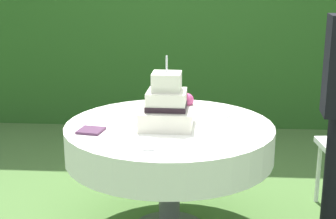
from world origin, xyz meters
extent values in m
cylinder|color=#4C4C51|center=(0.00, 0.00, 0.35)|extent=(0.13, 0.13, 0.69)
cylinder|color=brown|center=(0.00, 0.00, 0.70)|extent=(1.24, 1.24, 0.03)
cylinder|color=white|center=(0.00, 0.00, 0.62)|extent=(1.27, 1.27, 0.21)
cube|color=silver|center=(-0.01, -0.04, 0.78)|extent=(0.32, 0.32, 0.11)
cube|color=silver|center=(-0.01, -0.04, 0.89)|extent=(0.23, 0.23, 0.11)
cube|color=black|center=(-0.01, -0.04, 0.85)|extent=(0.24, 0.24, 0.03)
cube|color=silver|center=(-0.01, -0.04, 1.00)|extent=(0.17, 0.17, 0.11)
sphere|color=#E04C8C|center=(0.10, 0.07, 0.86)|extent=(0.08, 0.08, 0.08)
cylinder|color=silver|center=(-0.01, -0.04, 1.10)|extent=(0.01, 0.01, 0.10)
cylinder|color=white|center=(-0.16, 0.39, 0.73)|extent=(0.11, 0.11, 0.01)
cylinder|color=white|center=(-0.08, -0.43, 0.73)|extent=(0.10, 0.10, 0.01)
cylinder|color=white|center=(0.33, 0.20, 0.73)|extent=(0.10, 0.10, 0.01)
cube|color=#4C2D47|center=(-0.44, -0.17, 0.73)|extent=(0.16, 0.16, 0.01)
cylinder|color=white|center=(1.04, 0.51, 0.23)|extent=(0.03, 0.03, 0.45)
cylinder|color=white|center=(1.07, 0.19, 0.23)|extent=(0.03, 0.03, 0.45)
cylinder|color=black|center=(0.96, -0.18, 0.42)|extent=(0.12, 0.12, 0.85)
camera|label=1|loc=(0.20, -2.87, 1.61)|focal=53.01mm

